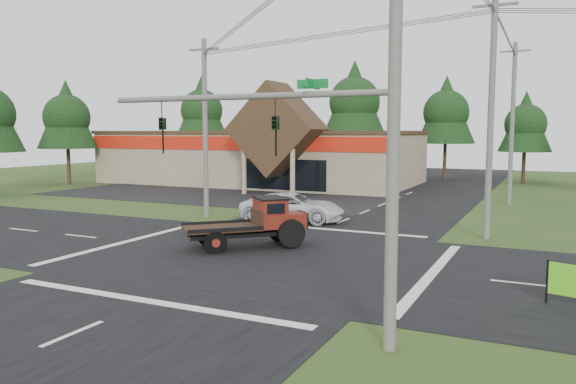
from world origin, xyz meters
The scene contains 18 objects.
ground centered at (0.00, 0.00, 0.00)m, with size 120.00×120.00×0.00m, color #294117.
road_ns centered at (0.00, 0.00, 0.01)m, with size 12.00×120.00×0.02m, color black.
road_ew centered at (0.00, 0.00, 0.01)m, with size 120.00×12.00×0.02m, color black.
parking_apron centered at (-14.00, 19.00, 0.01)m, with size 28.00×14.00×0.02m, color black.
cvs_building centered at (-15.70, 29.57, 2.78)m, with size 30.40×18.20×9.19m.
traffic_signal_mast centered at (5.82, -7.50, 4.43)m, with size 8.12×0.24×7.00m.
utility_pole_nr centered at (7.50, -7.50, 5.64)m, with size 2.00×0.30×11.00m.
utility_pole_nw centered at (-8.00, 8.00, 5.39)m, with size 2.00×0.30×10.50m.
utility_pole_ne centered at (8.00, 8.00, 5.89)m, with size 2.00×0.30×11.50m.
utility_pole_n centered at (8.00, 22.00, 5.74)m, with size 2.00×0.30×11.20m.
tree_row_a centered at (-30.00, 40.00, 8.05)m, with size 6.72×6.72×12.12m.
tree_row_b centered at (-20.00, 42.00, 6.70)m, with size 5.60×5.60×10.10m.
tree_row_c centered at (-10.00, 41.00, 8.72)m, with size 7.28×7.28×13.13m.
tree_row_d centered at (0.00, 42.00, 7.38)m, with size 6.16×6.16×11.11m.
tree_row_e centered at (8.00, 40.00, 6.03)m, with size 5.04×5.04×9.09m.
tree_side_w centered at (-32.00, 20.00, 6.70)m, with size 5.60×5.60×10.10m.
antique_flatbed_truck centered at (-1.34, 1.22, 1.13)m, with size 2.06×5.40×2.26m, color #5E160D, non-canonical shape.
white_pickup centered at (-2.59, 8.69, 0.82)m, with size 2.72×5.89×1.64m, color silver.
Camera 1 is at (10.84, -20.04, 5.11)m, focal length 35.00 mm.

